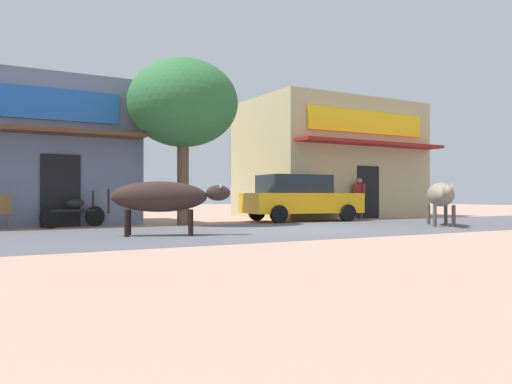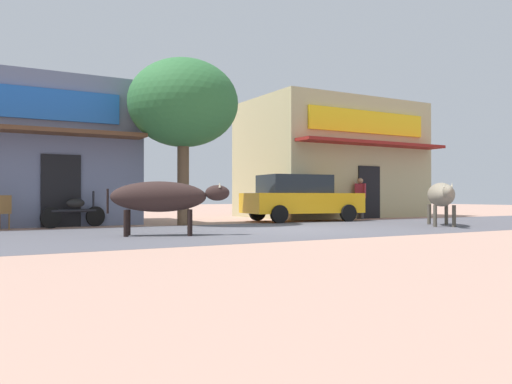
% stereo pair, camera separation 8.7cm
% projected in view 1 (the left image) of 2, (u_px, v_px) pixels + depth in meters
% --- Properties ---
extents(ground, '(80.00, 80.00, 0.00)m').
position_uv_depth(ground, '(293.00, 229.00, 13.95)').
color(ground, tan).
extents(asphalt_road, '(72.00, 6.19, 0.00)m').
position_uv_depth(asphalt_road, '(293.00, 229.00, 13.95)').
color(asphalt_road, '#515058').
rests_on(asphalt_road, ground).
extents(storefront_right_club, '(7.31, 5.69, 4.95)m').
position_uv_depth(storefront_right_club, '(330.00, 160.00, 22.83)').
color(storefront_right_club, tan).
rests_on(storefront_right_club, ground).
extents(roadside_tree, '(3.38, 3.38, 5.12)m').
position_uv_depth(roadside_tree, '(183.00, 104.00, 15.90)').
color(roadside_tree, brown).
rests_on(roadside_tree, ground).
extents(parked_hatchback_car, '(4.30, 2.37, 1.64)m').
position_uv_depth(parked_hatchback_car, '(299.00, 198.00, 18.41)').
color(parked_hatchback_car, '#F8AA15').
rests_on(parked_hatchback_car, ground).
extents(parked_motorcycle, '(1.89, 0.69, 1.05)m').
position_uv_depth(parked_motorcycle, '(75.00, 211.00, 14.79)').
color(parked_motorcycle, black).
rests_on(parked_motorcycle, ground).
extents(cow_near_brown, '(2.65, 1.40, 1.23)m').
position_uv_depth(cow_near_brown, '(163.00, 197.00, 11.67)').
color(cow_near_brown, '#31211F').
rests_on(cow_near_brown, ground).
extents(cow_far_dark, '(2.15, 2.35, 1.30)m').
position_uv_depth(cow_far_dark, '(441.00, 195.00, 15.60)').
color(cow_far_dark, gray).
rests_on(cow_far_dark, ground).
extents(pedestrian_by_shop, '(0.46, 0.61, 1.60)m').
position_uv_depth(pedestrian_by_shop, '(359.00, 195.00, 20.22)').
color(pedestrian_by_shop, '#3F3F47').
rests_on(pedestrian_by_shop, ground).
extents(cafe_chair_by_doorway, '(0.62, 0.62, 0.92)m').
position_uv_depth(cafe_chair_by_doorway, '(0.00, 211.00, 13.62)').
color(cafe_chair_by_doorway, brown).
rests_on(cafe_chair_by_doorway, ground).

